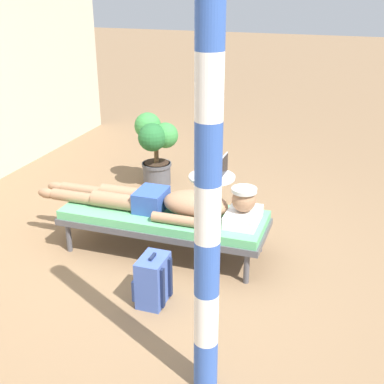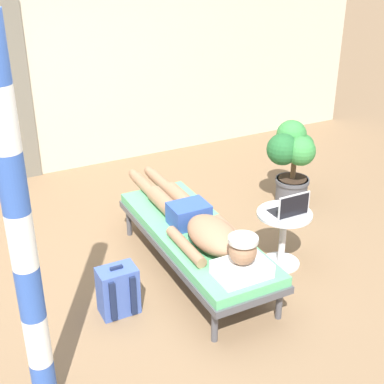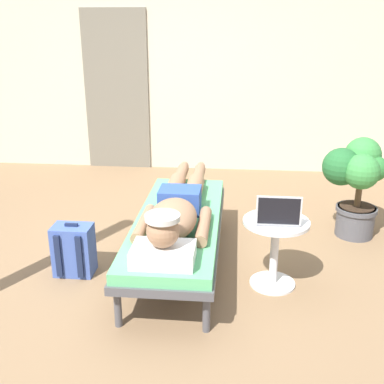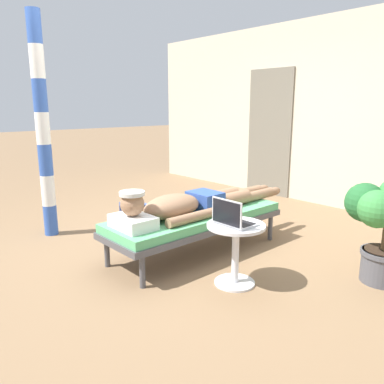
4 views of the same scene
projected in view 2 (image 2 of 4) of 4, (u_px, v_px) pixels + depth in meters
ground_plane at (175, 279)px, 4.78m from camera, size 40.00×40.00×0.00m
house_wall_back at (87, 56)px, 6.52m from camera, size 7.60×0.20×2.70m
lounge_chair at (195, 238)px, 4.73m from camera, size 0.67×1.92×0.42m
person_reclining at (200, 224)px, 4.60m from camera, size 0.53×2.17×0.33m
side_table at (283, 229)px, 4.84m from camera, size 0.48×0.48×0.52m
laptop at (289, 209)px, 4.70m from camera, size 0.31×0.24×0.23m
backpack at (118, 291)px, 4.31m from camera, size 0.30×0.26×0.42m
potted_plant at (292, 157)px, 5.82m from camera, size 0.58×0.57×0.90m
porch_post at (22, 240)px, 3.02m from camera, size 0.15×0.15×2.44m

